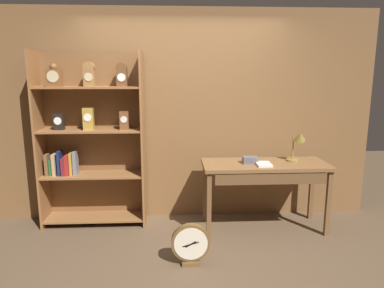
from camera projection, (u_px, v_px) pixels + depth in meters
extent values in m
plane|color=brown|center=(187.00, 270.00, 3.26)|extent=(10.00, 10.00, 0.00)
cube|color=brown|center=(182.00, 116.00, 4.34)|extent=(4.80, 0.05, 2.60)
cube|color=brown|center=(40.00, 141.00, 4.06)|extent=(0.02, 0.36, 2.08)
cube|color=brown|center=(143.00, 140.00, 4.13)|extent=(0.03, 0.36, 2.08)
cube|color=brown|center=(95.00, 138.00, 4.27)|extent=(1.23, 0.01, 2.08)
cube|color=brown|center=(96.00, 217.00, 4.28)|extent=(1.18, 0.34, 0.02)
cube|color=brown|center=(94.00, 175.00, 4.18)|extent=(1.18, 0.34, 0.02)
cube|color=brown|center=(91.00, 131.00, 4.07)|extent=(1.18, 0.34, 0.02)
cube|color=brown|center=(89.00, 88.00, 3.97)|extent=(1.18, 0.34, 0.02)
cube|color=brown|center=(54.00, 78.00, 3.91)|extent=(0.17, 0.09, 0.19)
sphere|color=brown|center=(53.00, 67.00, 3.89)|extent=(0.09, 0.09, 0.09)
cylinder|color=#C6B78C|center=(53.00, 77.00, 3.86)|extent=(0.13, 0.01, 0.13)
cube|color=black|center=(59.00, 122.00, 4.03)|extent=(0.12, 0.08, 0.19)
cylinder|color=white|center=(58.00, 121.00, 3.99)|extent=(0.09, 0.01, 0.09)
cube|color=olive|center=(89.00, 78.00, 3.94)|extent=(0.12, 0.08, 0.19)
cylinder|color=olive|center=(89.00, 67.00, 3.92)|extent=(0.12, 0.08, 0.12)
cylinder|color=#C6B78C|center=(88.00, 77.00, 3.89)|extent=(0.09, 0.01, 0.09)
cube|color=#B28C38|center=(88.00, 119.00, 4.02)|extent=(0.12, 0.08, 0.26)
cylinder|color=white|center=(87.00, 118.00, 3.97)|extent=(0.09, 0.01, 0.09)
cube|color=brown|center=(122.00, 79.00, 4.00)|extent=(0.12, 0.08, 0.18)
cylinder|color=brown|center=(122.00, 68.00, 3.98)|extent=(0.12, 0.08, 0.12)
cylinder|color=white|center=(121.00, 77.00, 3.96)|extent=(0.09, 0.01, 0.09)
cube|color=brown|center=(124.00, 120.00, 4.05)|extent=(0.10, 0.07, 0.21)
cylinder|color=silver|center=(124.00, 119.00, 4.01)|extent=(0.08, 0.01, 0.08)
cube|color=brown|center=(48.00, 165.00, 4.11)|extent=(0.04, 0.14, 0.26)
cube|color=#236638|center=(52.00, 167.00, 4.13)|extent=(0.03, 0.14, 0.18)
cube|color=tan|center=(55.00, 164.00, 4.12)|extent=(0.04, 0.16, 0.26)
cube|color=#19234C|center=(60.00, 163.00, 4.12)|extent=(0.03, 0.16, 0.29)
cube|color=maroon|center=(64.00, 166.00, 4.12)|extent=(0.04, 0.15, 0.21)
cube|color=maroon|center=(68.00, 165.00, 4.12)|extent=(0.04, 0.15, 0.24)
cube|color=#B78C2D|center=(72.00, 163.00, 4.14)|extent=(0.03, 0.14, 0.26)
cube|color=slate|center=(75.00, 163.00, 4.14)|extent=(0.04, 0.13, 0.28)
cube|color=brown|center=(265.00, 165.00, 4.03)|extent=(1.45, 0.58, 0.04)
cube|color=brown|center=(209.00, 206.00, 3.83)|extent=(0.05, 0.05, 0.76)
cube|color=brown|center=(328.00, 204.00, 3.90)|extent=(0.05, 0.05, 0.76)
cube|color=brown|center=(205.00, 192.00, 4.31)|extent=(0.05, 0.05, 0.76)
cube|color=brown|center=(311.00, 190.00, 4.38)|extent=(0.05, 0.05, 0.76)
cube|color=brown|center=(271.00, 179.00, 3.78)|extent=(1.23, 0.03, 0.12)
cylinder|color=olive|center=(292.00, 160.00, 4.12)|extent=(0.14, 0.14, 0.02)
cylinder|color=olive|center=(293.00, 148.00, 4.09)|extent=(0.02, 0.02, 0.28)
cone|color=olive|center=(300.00, 136.00, 4.02)|extent=(0.16, 0.18, 0.15)
cube|color=#595960|center=(250.00, 160.00, 4.01)|extent=(0.17, 0.12, 0.07)
cube|color=silver|center=(264.00, 164.00, 3.92)|extent=(0.17, 0.22, 0.02)
cube|color=brown|center=(191.00, 262.00, 3.36)|extent=(0.17, 0.11, 0.04)
cylinder|color=brown|center=(191.00, 242.00, 3.32)|extent=(0.38, 0.06, 0.38)
cylinder|color=silver|center=(191.00, 244.00, 3.29)|extent=(0.32, 0.01, 0.32)
cube|color=black|center=(191.00, 244.00, 3.28)|extent=(0.10, 0.01, 0.06)
cube|color=black|center=(191.00, 244.00, 3.28)|extent=(0.15, 0.01, 0.05)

